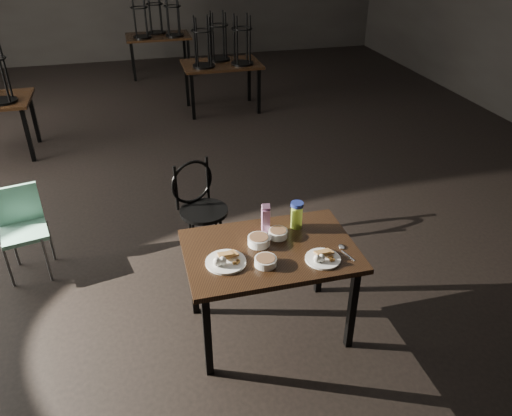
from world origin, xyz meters
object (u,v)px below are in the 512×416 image
object	(u,v)px
school_chair	(22,224)
water_bottle	(297,215)
juice_carton	(266,218)
main_table	(270,258)
bentwood_chair	(199,203)

from	to	relation	value
school_chair	water_bottle	bearing A→B (deg)	-38.16
juice_carton	school_chair	distance (m)	2.17
main_table	water_bottle	xyz separation A→B (m)	(0.26, 0.22, 0.19)
water_bottle	bentwood_chair	distance (m)	1.13
juice_carton	school_chair	size ratio (longest dim) A/B	0.29
main_table	bentwood_chair	distance (m)	1.18
main_table	school_chair	size ratio (longest dim) A/B	1.51
water_bottle	bentwood_chair	bearing A→B (deg)	123.75
bentwood_chair	school_chair	size ratio (longest dim) A/B	1.14
juice_carton	water_bottle	world-z (taller)	juice_carton
main_table	juice_carton	distance (m)	0.29
juice_carton	bentwood_chair	distance (m)	1.02
bentwood_chair	juice_carton	bearing A→B (deg)	-89.67
main_table	water_bottle	bearing A→B (deg)	39.73
main_table	juice_carton	world-z (taller)	juice_carton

